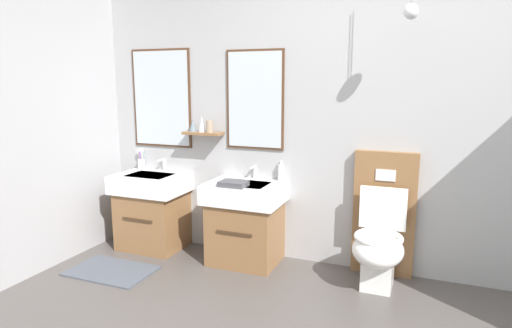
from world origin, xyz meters
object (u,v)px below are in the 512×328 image
(toilet, at_px, (381,236))
(soap_dispenser, at_px, (281,172))
(vanity_sink_right, at_px, (246,220))
(folded_hand_towel, at_px, (233,184))
(vanity_sink_left, at_px, (153,209))
(toothbrush_cup, at_px, (141,163))

(toilet, relative_size, soap_dispenser, 5.79)
(toilet, height_order, soap_dispenser, toilet)
(vanity_sink_right, distance_m, folded_hand_towel, 0.39)
(vanity_sink_left, bearing_deg, vanity_sink_right, 0.00)
(vanity_sink_right, distance_m, toothbrush_cup, 1.25)
(vanity_sink_left, xyz_separation_m, soap_dispenser, (1.19, 0.19, 0.40))
(vanity_sink_right, bearing_deg, toilet, 0.88)
(toothbrush_cup, bearing_deg, folded_hand_towel, -16.38)
(vanity_sink_right, height_order, soap_dispenser, soap_dispenser)
(vanity_sink_left, distance_m, toothbrush_cup, 0.49)
(toothbrush_cup, distance_m, folded_hand_towel, 1.19)
(toothbrush_cup, bearing_deg, vanity_sink_right, -8.58)
(toothbrush_cup, bearing_deg, soap_dispenser, 0.40)
(soap_dispenser, xyz_separation_m, folded_hand_towel, (-0.29, -0.34, -0.05))
(toilet, bearing_deg, toothbrush_cup, 175.99)
(toilet, distance_m, folded_hand_towel, 1.22)
(soap_dispenser, distance_m, folded_hand_towel, 0.45)
(toilet, bearing_deg, vanity_sink_left, -179.52)
(toilet, height_order, toothbrush_cup, toilet)
(vanity_sink_right, xyz_separation_m, soap_dispenser, (0.25, 0.19, 0.40))
(vanity_sink_right, bearing_deg, vanity_sink_left, 180.00)
(vanity_sink_right, height_order, toilet, toilet)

